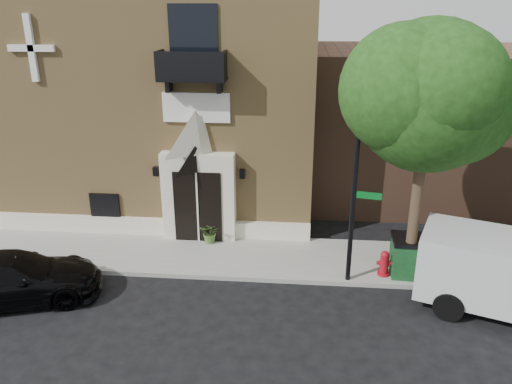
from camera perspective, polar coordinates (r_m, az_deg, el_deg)
ground at (r=16.05m, az=-4.67°, el=-10.03°), size 120.00×120.00×0.00m
sidewalk at (r=17.19m, az=-0.53°, el=-7.45°), size 42.00×3.00×0.15m
church at (r=22.50m, az=-9.26°, el=11.39°), size 12.20×11.01×9.30m
street_tree_left at (r=14.54m, az=19.37°, el=10.38°), size 4.97×4.38×7.77m
black_sedan at (r=16.30m, az=-26.25°, el=-8.86°), size 5.43×3.51×1.46m
street_sign at (r=14.86m, az=11.18°, el=-0.48°), size 0.86×0.96×5.49m
fire_hydrant at (r=16.31m, az=14.45°, el=-7.89°), size 0.47×0.38×0.83m
dumpster at (r=16.56m, az=18.43°, el=-7.01°), size 1.97×1.19×1.25m
planter at (r=17.92m, az=-5.22°, el=-4.63°), size 0.82×0.75×0.78m
pedestrian_near at (r=17.70m, az=24.42°, el=-5.39°), size 0.67×0.53×1.62m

